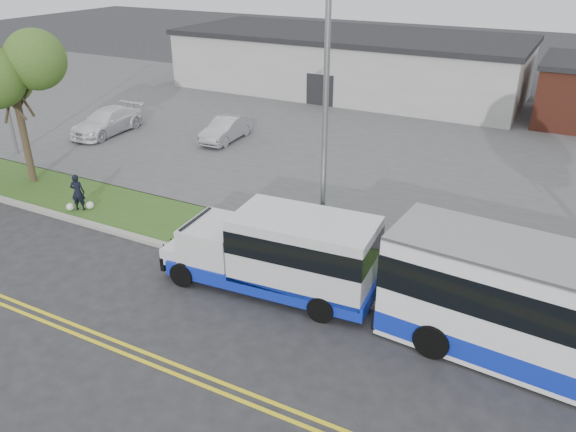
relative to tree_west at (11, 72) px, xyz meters
The scene contains 15 objects.
ground 13.43m from the tree_west, 14.93° to the right, with size 140.00×140.00×0.00m, color #28282B.
lane_line_north 14.83m from the tree_west, 30.43° to the right, with size 70.00×0.12×0.01m, color yellow.
lane_line_south 14.97m from the tree_west, 31.49° to the right, with size 70.00×0.12×0.01m, color yellow.
curb 13.19m from the tree_west, ahead, with size 80.00×0.30×0.15m, color #9E9B93.
verge 13.03m from the tree_west, ahead, with size 80.00×3.30×0.10m, color #39541C.
parking_lot 18.98m from the tree_west, 48.99° to the left, with size 80.00×25.00×0.10m, color #4C4C4F.
commercial_building 24.72m from the tree_west, 75.85° to the left, with size 25.40×10.40×4.35m.
tree_west is the anchor object (origin of this frame).
streetlight_near 15.01m from the tree_west, ahead, with size 0.35×1.53×9.50m.
shuttle_bus 15.34m from the tree_west, ahead, with size 7.16×2.80×2.69m.
pedestrian 6.24m from the tree_west, 16.52° to the right, with size 0.57×0.37×1.56m, color black.
parked_car_a 11.27m from the tree_west, 63.55° to the left, with size 1.37×3.92×1.29m, color #A6A9AE.
parked_car_b 8.68m from the tree_west, 107.34° to the left, with size 1.98×4.88×1.42m, color white.
grocery_bag_left 6.54m from the tree_west, 20.78° to the right, with size 0.32×0.32×0.32m, color white.
grocery_bag_right 6.83m from the tree_west, 12.63° to the right, with size 0.32×0.32×0.32m, color white.
Camera 1 is at (9.92, -12.78, 10.00)m, focal length 35.00 mm.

